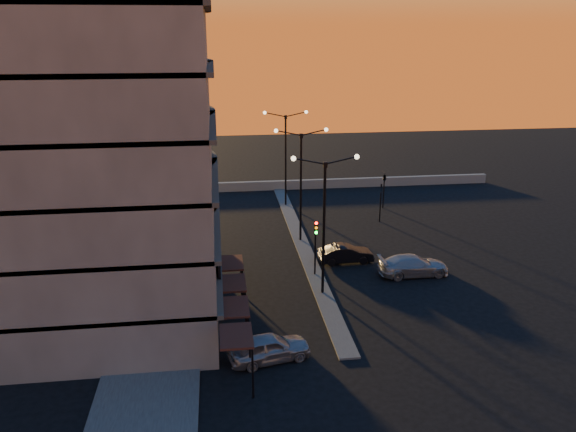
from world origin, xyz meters
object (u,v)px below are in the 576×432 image
at_px(car_sedan, 346,254).
at_px(car_wagon, 413,265).
at_px(streetlamp_mid, 301,176).
at_px(car_hatchback, 269,347).
at_px(traffic_light_main, 316,239).

relative_size(car_sedan, car_wagon, 0.81).
distance_m(streetlamp_mid, car_hatchback, 18.59).
xyz_separation_m(streetlamp_mid, car_wagon, (7.07, -7.79, -4.85)).
xyz_separation_m(car_sedan, car_wagon, (4.30, -2.91, 0.06)).
relative_size(traffic_light_main, car_hatchback, 0.96).
bearing_deg(car_sedan, car_wagon, -125.76).
height_order(traffic_light_main, car_hatchback, traffic_light_main).
bearing_deg(car_hatchback, traffic_light_main, -35.38).
bearing_deg(car_sedan, streetlamp_mid, 27.88).
bearing_deg(traffic_light_main, car_hatchback, -112.66).
distance_m(traffic_light_main, car_hatchback, 11.37).
relative_size(car_hatchback, car_sedan, 1.07).
relative_size(streetlamp_mid, car_sedan, 2.29).
bearing_deg(traffic_light_main, streetlamp_mid, 90.00).
height_order(streetlamp_mid, car_wagon, streetlamp_mid).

